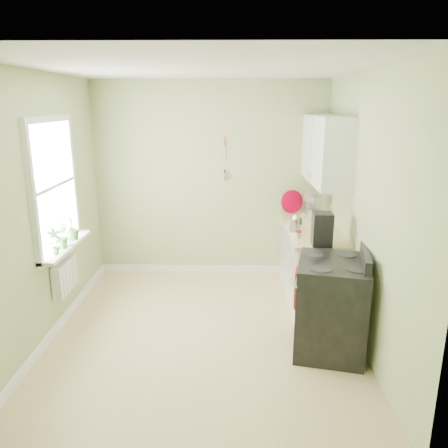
{
  "coord_description": "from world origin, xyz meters",
  "views": [
    {
      "loc": [
        0.28,
        -4.2,
        2.39
      ],
      "look_at": [
        0.21,
        0.55,
        1.07
      ],
      "focal_mm": 35.0,
      "sensor_mm": 36.0,
      "label": 1
    }
  ],
  "objects_px": {
    "stove": "(331,306)",
    "coffee_maker": "(322,230)",
    "kettle": "(295,223)",
    "stand_mixer": "(312,208)"
  },
  "relations": [
    {
      "from": "stand_mixer",
      "to": "coffee_maker",
      "type": "height_order",
      "value": "same"
    },
    {
      "from": "stove",
      "to": "kettle",
      "type": "bearing_deg",
      "value": 102.07
    },
    {
      "from": "stove",
      "to": "kettle",
      "type": "xyz_separation_m",
      "value": [
        -0.23,
        1.07,
        0.54
      ]
    },
    {
      "from": "stand_mixer",
      "to": "coffee_maker",
      "type": "xyz_separation_m",
      "value": [
        -0.1,
        -1.09,
        0.02
      ]
    },
    {
      "from": "stove",
      "to": "coffee_maker",
      "type": "xyz_separation_m",
      "value": [
        -0.02,
        0.57,
        0.61
      ]
    },
    {
      "from": "stove",
      "to": "kettle",
      "type": "height_order",
      "value": "kettle"
    },
    {
      "from": "stove",
      "to": "coffee_maker",
      "type": "bearing_deg",
      "value": 91.56
    },
    {
      "from": "stove",
      "to": "kettle",
      "type": "distance_m",
      "value": 1.22
    },
    {
      "from": "stove",
      "to": "coffee_maker",
      "type": "height_order",
      "value": "coffee_maker"
    },
    {
      "from": "kettle",
      "to": "coffee_maker",
      "type": "height_order",
      "value": "coffee_maker"
    }
  ]
}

